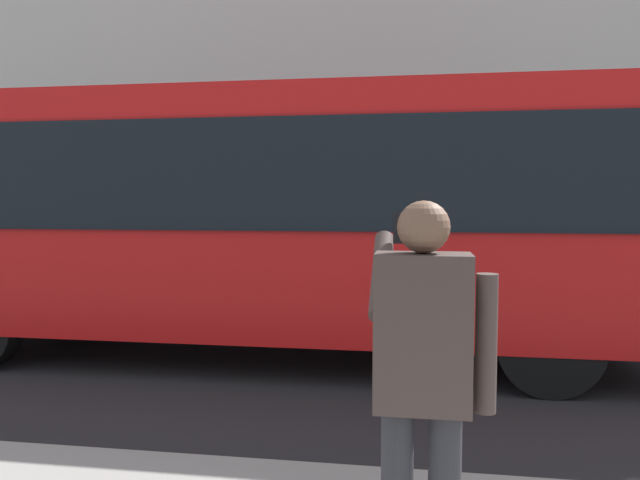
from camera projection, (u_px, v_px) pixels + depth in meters
ground_plane at (385, 353)px, 7.35m from camera, size 60.00×60.00×0.00m
building_facade_far at (402, 16)px, 13.65m from camera, size 28.00×1.55×12.00m
red_bus at (265, 214)px, 7.16m from camera, size 9.05×2.54×3.08m
pedestrian_photographer at (423, 369)px, 2.56m from camera, size 0.53×0.52×1.70m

